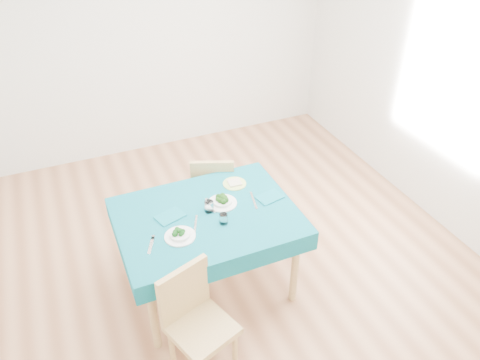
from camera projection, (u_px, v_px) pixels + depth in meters
name	position (u px, v px, depth m)	size (l,w,h in m)	color
room_shell	(240.00, 125.00, 3.45)	(4.02, 4.52, 2.73)	#9E6542
table	(209.00, 252.00, 3.73)	(1.34, 1.02, 0.76)	#095B69
chair_near	(202.00, 324.00, 3.03)	(0.39, 0.42, 0.96)	tan
chair_far	(214.00, 187.00, 4.31)	(0.37, 0.41, 0.94)	tan
bowl_near	(180.00, 233.00, 3.29)	(0.22, 0.22, 0.07)	white
bowl_far	(222.00, 200.00, 3.61)	(0.23, 0.23, 0.07)	white
fork_near	(151.00, 245.00, 3.24)	(0.02, 0.18, 0.00)	silver
knife_near	(196.00, 224.00, 3.42)	(0.02, 0.20, 0.00)	silver
fork_far	(211.00, 206.00, 3.60)	(0.02, 0.18, 0.00)	silver
knife_far	(254.00, 200.00, 3.66)	(0.02, 0.22, 0.00)	silver
napkin_near	(170.00, 216.00, 3.49)	(0.20, 0.14, 0.01)	#0D6674
napkin_far	(270.00, 197.00, 3.69)	(0.20, 0.14, 0.01)	#0D6674
tumbler_center	(209.00, 207.00, 3.52)	(0.07, 0.07, 0.09)	white
tumbler_side	(224.00, 219.00, 3.41)	(0.06, 0.06, 0.08)	white
side_plate	(235.00, 184.00, 3.84)	(0.19, 0.19, 0.01)	#C1DD6B
bread_slice	(234.00, 182.00, 3.83)	(0.10, 0.10, 0.02)	beige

